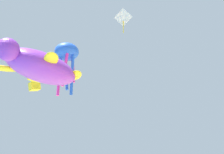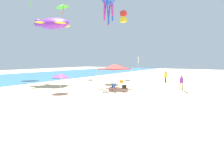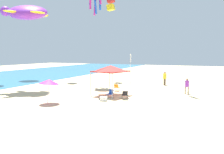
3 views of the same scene
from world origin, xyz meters
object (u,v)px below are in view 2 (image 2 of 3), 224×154
(canopy_tent, at_px, (115,67))
(banner_flag, at_px, (138,66))
(folding_chair_left_of_tent, at_px, (122,82))
(kite_box_red, at_px, (123,17))
(person_kite_handler, at_px, (181,81))
(kite_delta_lime, at_px, (62,6))
(cooler_box, at_px, (106,91))
(kite_octopus_blue, at_px, (108,1))
(folding_chair_near_cooler, at_px, (113,87))
(beach_umbrella, at_px, (61,76))
(kite_turtle_purple, at_px, (53,24))
(person_beachcomber, at_px, (166,76))
(folding_chair_facing_ocean, at_px, (124,88))

(canopy_tent, bearing_deg, banner_flag, 8.85)
(folding_chair_left_of_tent, bearing_deg, kite_box_red, -65.50)
(person_kite_handler, relative_size, kite_delta_lime, 0.39)
(cooler_box, bearing_deg, kite_octopus_blue, 31.94)
(folding_chair_near_cooler, bearing_deg, beach_umbrella, -121.81)
(folding_chair_near_cooler, xyz_separation_m, cooler_box, (-1.54, -0.05, -0.27))
(folding_chair_near_cooler, relative_size, kite_turtle_purple, 0.14)
(canopy_tent, xyz_separation_m, cooler_box, (-2.95, -0.64, -2.54))
(kite_box_red, bearing_deg, person_beachcomber, -105.05)
(beach_umbrella, bearing_deg, kite_box_red, 7.60)
(folding_chair_facing_ocean, distance_m, person_beachcomber, 11.19)
(cooler_box, bearing_deg, kite_delta_lime, 58.68)
(folding_chair_left_of_tent, relative_size, person_kite_handler, 0.49)
(kite_delta_lime, bearing_deg, person_beachcomber, -148.47)
(kite_delta_lime, height_order, kite_octopus_blue, kite_delta_lime)
(folding_chair_near_cooler, relative_size, person_beachcomber, 0.44)
(folding_chair_left_of_tent, xyz_separation_m, folding_chair_facing_ocean, (-4.03, -2.55, 0.00))
(folding_chair_near_cooler, xyz_separation_m, banner_flag, (12.06, 2.25, 2.08))
(canopy_tent, bearing_deg, kite_delta_lime, 64.48)
(beach_umbrella, height_order, kite_delta_lime, kite_delta_lime)
(beach_umbrella, bearing_deg, folding_chair_near_cooler, -41.34)
(canopy_tent, height_order, kite_box_red, kite_box_red)
(folding_chair_facing_ocean, bearing_deg, kite_turtle_purple, -30.73)
(beach_umbrella, height_order, folding_chair_near_cooler, beach_umbrella)
(beach_umbrella, xyz_separation_m, cooler_box, (2.78, -3.85, -1.69))
(kite_turtle_purple, bearing_deg, person_beachcomber, -170.52)
(beach_umbrella, distance_m, kite_turtle_purple, 11.25)
(banner_flag, relative_size, kite_turtle_purple, 0.75)
(person_beachcomber, relative_size, person_kite_handler, 1.10)
(person_beachcomber, distance_m, kite_turtle_purple, 19.10)
(cooler_box, xyz_separation_m, person_beachcomber, (12.57, -2.99, 0.89))
(folding_chair_near_cooler, bearing_deg, person_kite_handler, 48.50)
(folding_chair_left_of_tent, height_order, person_kite_handler, person_kite_handler)
(beach_umbrella, height_order, folding_chair_left_of_tent, beach_umbrella)
(person_beachcomber, xyz_separation_m, kite_delta_lime, (-0.28, 23.19, 14.50))
(beach_umbrella, bearing_deg, banner_flag, -5.41)
(cooler_box, height_order, kite_delta_lime, kite_delta_lime)
(kite_octopus_blue, bearing_deg, banner_flag, -124.72)
(kite_octopus_blue, bearing_deg, kite_delta_lime, -7.73)
(folding_chair_facing_ocean, height_order, kite_delta_lime, kite_delta_lime)
(cooler_box, height_order, banner_flag, banner_flag)
(folding_chair_facing_ocean, xyz_separation_m, kite_delta_lime, (10.78, 21.68, 15.11))
(kite_delta_lime, xyz_separation_m, kite_box_red, (2.99, -13.94, -3.52))
(canopy_tent, distance_m, folding_chair_facing_ocean, 3.43)
(banner_flag, relative_size, person_kite_handler, 2.54)
(folding_chair_near_cooler, bearing_deg, folding_chair_left_of_tent, 113.79)
(folding_chair_left_of_tent, height_order, kite_octopus_blue, kite_octopus_blue)
(cooler_box, xyz_separation_m, kite_delta_lime, (12.29, 20.19, 15.39))
(kite_delta_lime, bearing_deg, kite_turtle_purple, 163.32)
(person_kite_handler, xyz_separation_m, kite_box_red, (8.45, 12.75, 11.08))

